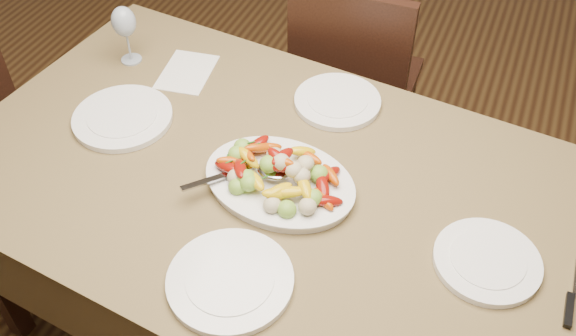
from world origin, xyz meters
The scene contains 12 objects.
dining_table centered at (0.20, 0.25, 0.38)m, with size 1.84×1.04×0.76m, color brown.
chair_far centered at (0.14, 1.11, 0.47)m, with size 0.42×0.42×0.95m, color black, non-canonical shape.
serving_platter centered at (0.19, 0.24, 0.77)m, with size 0.40×0.29×0.02m, color white.
roasted_vegetables centered at (0.19, 0.24, 0.83)m, with size 0.32×0.22×0.09m, color #6F0C05, non-canonical shape.
serving_spoon centered at (0.12, 0.21, 0.81)m, with size 0.28×0.06×0.03m, color #9EA0A8, non-canonical shape.
plate_left centered at (-0.34, 0.31, 0.77)m, with size 0.29×0.29×0.02m, color white.
plate_right centered at (0.73, 0.19, 0.77)m, with size 0.25×0.25×0.02m, color white.
plate_far centered at (0.21, 0.62, 0.77)m, with size 0.26×0.26×0.02m, color white.
plate_near centered at (0.20, -0.08, 0.77)m, with size 0.29×0.29×0.02m, color white.
wine_glass centered at (-0.47, 0.57, 0.86)m, with size 0.08×0.08×0.20m, color #8C99A5, non-canonical shape.
menu_card centered at (-0.28, 0.58, 0.76)m, with size 0.15×0.21×0.00m, color silver.
table_knife centered at (0.92, 0.17, 0.76)m, with size 0.02×0.20×0.01m, color #9EA0A8, non-canonical shape.
Camera 1 is at (0.64, -0.81, 1.98)m, focal length 40.00 mm.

